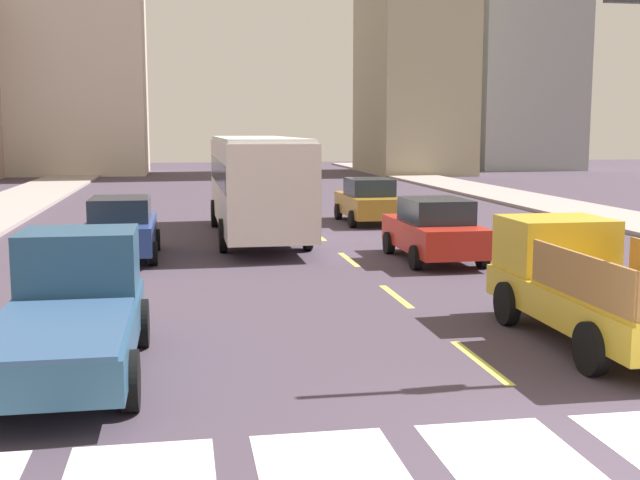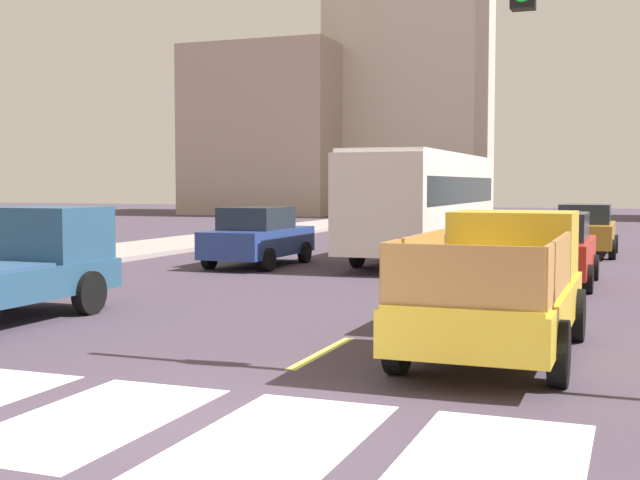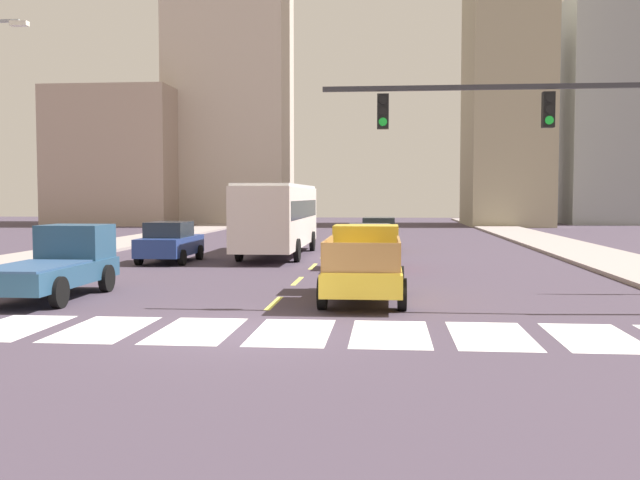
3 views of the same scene
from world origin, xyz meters
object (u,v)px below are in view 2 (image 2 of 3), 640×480
Objects in this scene: sedan_near_left at (552,249)px; sedan_mid at (258,236)px; sedan_far at (585,230)px; pickup_stakebed at (501,285)px; pickup_dark at (5,268)px; city_bus at (425,198)px.

sedan_near_left is 1.00× the size of sedan_mid.
sedan_mid is 11.25m from sedan_far.
sedan_near_left and sedan_far have the same top height.
pickup_dark is (-8.53, -0.35, -0.02)m from pickup_stakebed.
pickup_stakebed is 1.00× the size of pickup_dark.
pickup_stakebed is 8.54m from pickup_dark.
pickup_stakebed is 8.34m from sedan_near_left.
city_bus is at bearing 107.44° from pickup_stakebed.
sedan_near_left is at bearing -91.35° from sedan_far.
sedan_mid is (-8.54, 10.18, -0.08)m from pickup_stakebed.
city_bus is at bearing 127.17° from sedan_near_left.
pickup_dark is 19.68m from sedan_far.
sedan_far is at bearing 41.25° from sedan_mid.
pickup_dark is 12.13m from sedan_near_left.
pickup_stakebed reaches higher than sedan_near_left.
city_bus is 5.92m from sedan_far.
sedan_mid is (-0.00, 10.54, -0.06)m from pickup_dark.
pickup_stakebed is at bearing -47.99° from sedan_mid.
city_bus is 5.55m from sedan_mid.
pickup_dark is 1.18× the size of sedan_mid.
city_bus is 7.05m from sedan_near_left.
pickup_stakebed is 14.50m from city_bus.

